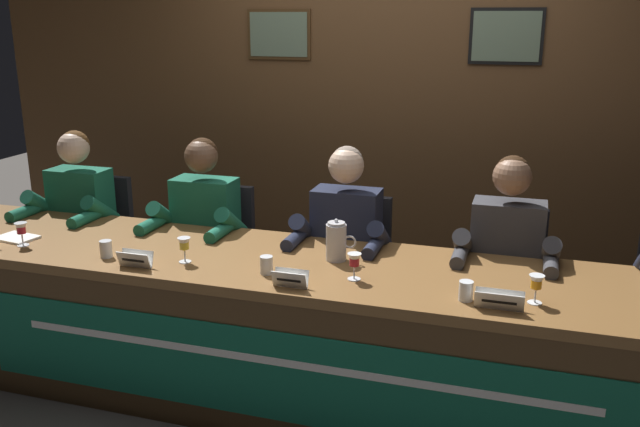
% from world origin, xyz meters
% --- Properties ---
extents(ground_plane, '(12.00, 12.00, 0.00)m').
position_xyz_m(ground_plane, '(0.00, 0.00, 0.00)').
color(ground_plane, '#4C4742').
extents(wall_back_panelled, '(5.74, 0.14, 2.60)m').
position_xyz_m(wall_back_panelled, '(0.00, 1.48, 1.30)').
color(wall_back_panelled, brown).
rests_on(wall_back_panelled, ground_plane).
extents(conference_table, '(4.54, 0.84, 0.75)m').
position_xyz_m(conference_table, '(-0.00, -0.12, 0.53)').
color(conference_table, brown).
rests_on(conference_table, ground_plane).
extents(chair_far_left, '(0.44, 0.44, 0.91)m').
position_xyz_m(chair_far_left, '(-1.70, 0.60, 0.44)').
color(chair_far_left, black).
rests_on(chair_far_left, ground_plane).
extents(panelist_far_left, '(0.51, 0.48, 1.24)m').
position_xyz_m(panelist_far_left, '(-1.70, 0.40, 0.72)').
color(panelist_far_left, black).
rests_on(panelist_far_left, ground_plane).
extents(juice_glass_far_left, '(0.06, 0.06, 0.12)m').
position_xyz_m(juice_glass_far_left, '(-1.55, -0.21, 0.83)').
color(juice_glass_far_left, white).
rests_on(juice_glass_far_left, conference_table).
extents(chair_left, '(0.44, 0.44, 0.91)m').
position_xyz_m(chair_left, '(-0.85, 0.60, 0.44)').
color(chair_left, black).
rests_on(chair_left, ground_plane).
extents(panelist_left, '(0.51, 0.48, 1.24)m').
position_xyz_m(panelist_left, '(-0.85, 0.40, 0.72)').
color(panelist_left, black).
rests_on(panelist_left, ground_plane).
extents(nameplate_left, '(0.17, 0.06, 0.08)m').
position_xyz_m(nameplate_left, '(-0.82, -0.31, 0.79)').
color(nameplate_left, white).
rests_on(nameplate_left, conference_table).
extents(juice_glass_left, '(0.06, 0.06, 0.12)m').
position_xyz_m(juice_glass_left, '(-0.63, -0.18, 0.83)').
color(juice_glass_left, white).
rests_on(juice_glass_left, conference_table).
extents(water_cup_left, '(0.06, 0.06, 0.08)m').
position_xyz_m(water_cup_left, '(-1.03, -0.23, 0.79)').
color(water_cup_left, silver).
rests_on(water_cup_left, conference_table).
extents(chair_center, '(0.44, 0.44, 0.91)m').
position_xyz_m(chair_center, '(0.00, 0.60, 0.44)').
color(chair_center, black).
rests_on(chair_center, ground_plane).
extents(panelist_center, '(0.51, 0.48, 1.24)m').
position_xyz_m(panelist_center, '(0.00, 0.40, 0.72)').
color(panelist_center, black).
rests_on(panelist_center, ground_plane).
extents(nameplate_center, '(0.16, 0.06, 0.08)m').
position_xyz_m(nameplate_center, '(-0.03, -0.33, 0.79)').
color(nameplate_center, white).
rests_on(nameplate_center, conference_table).
extents(juice_glass_center, '(0.06, 0.06, 0.12)m').
position_xyz_m(juice_glass_center, '(0.21, -0.15, 0.83)').
color(juice_glass_center, white).
rests_on(juice_glass_center, conference_table).
extents(water_cup_center, '(0.06, 0.06, 0.08)m').
position_xyz_m(water_cup_center, '(-0.19, -0.21, 0.79)').
color(water_cup_center, silver).
rests_on(water_cup_center, conference_table).
extents(chair_right, '(0.44, 0.44, 0.91)m').
position_xyz_m(chair_right, '(0.85, 0.60, 0.44)').
color(chair_right, black).
rests_on(chair_right, ground_plane).
extents(panelist_right, '(0.51, 0.48, 1.24)m').
position_xyz_m(panelist_right, '(0.85, 0.40, 0.72)').
color(panelist_right, black).
rests_on(panelist_right, ground_plane).
extents(nameplate_right, '(0.20, 0.06, 0.08)m').
position_xyz_m(nameplate_right, '(0.85, -0.30, 0.79)').
color(nameplate_right, white).
rests_on(nameplate_right, conference_table).
extents(juice_glass_right, '(0.06, 0.06, 0.12)m').
position_xyz_m(juice_glass_right, '(0.99, -0.19, 0.83)').
color(juice_glass_right, white).
rests_on(juice_glass_right, conference_table).
extents(water_cup_right, '(0.06, 0.06, 0.08)m').
position_xyz_m(water_cup_right, '(0.71, -0.24, 0.79)').
color(water_cup_right, silver).
rests_on(water_cup_right, conference_table).
extents(water_pitcher_central, '(0.15, 0.10, 0.21)m').
position_xyz_m(water_pitcher_central, '(0.06, 0.07, 0.84)').
color(water_pitcher_central, silver).
rests_on(water_pitcher_central, conference_table).
extents(document_stack_far_left, '(0.23, 0.18, 0.01)m').
position_xyz_m(document_stack_far_left, '(-1.66, -0.13, 0.75)').
color(document_stack_far_left, white).
rests_on(document_stack_far_left, conference_table).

